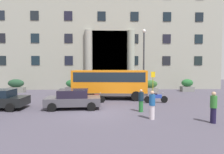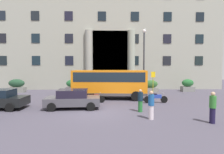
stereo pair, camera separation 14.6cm
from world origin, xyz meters
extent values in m
cube|color=#4A4553|center=(0.00, 0.00, -0.06)|extent=(80.00, 64.00, 0.12)
cube|color=#9A998B|center=(0.00, 17.50, 9.05)|extent=(33.51, 9.00, 18.10)
cube|color=black|center=(1.10, 13.06, 4.02)|extent=(4.77, 0.12, 8.05)
cylinder|color=gray|center=(-1.78, 12.75, 4.02)|extent=(0.98, 0.98, 8.05)
cylinder|color=#959B8B|center=(3.98, 12.75, 4.02)|extent=(0.98, 0.98, 8.05)
cube|color=black|center=(-13.40, 12.96, 3.98)|extent=(1.10, 0.08, 1.23)
cube|color=black|center=(-8.94, 12.96, 3.98)|extent=(1.10, 0.08, 1.23)
cube|color=black|center=(-4.47, 12.96, 3.98)|extent=(1.10, 0.08, 1.23)
cube|color=black|center=(4.47, 12.96, 3.98)|extent=(1.10, 0.08, 1.23)
cube|color=black|center=(8.94, 12.96, 3.98)|extent=(1.10, 0.08, 1.23)
cube|color=black|center=(13.40, 12.96, 3.98)|extent=(1.10, 0.08, 1.23)
cube|color=black|center=(-13.40, 12.96, 6.97)|extent=(1.10, 0.08, 1.23)
cube|color=black|center=(-8.94, 12.96, 6.97)|extent=(1.10, 0.08, 1.23)
cube|color=black|center=(-4.47, 12.96, 6.97)|extent=(1.10, 0.08, 1.23)
cube|color=black|center=(4.47, 12.96, 6.97)|extent=(1.10, 0.08, 1.23)
cube|color=black|center=(8.94, 12.96, 6.97)|extent=(1.10, 0.08, 1.23)
cube|color=black|center=(13.40, 12.96, 6.97)|extent=(1.10, 0.08, 1.23)
cube|color=black|center=(-13.40, 12.96, 9.96)|extent=(1.10, 0.08, 1.23)
cube|color=black|center=(-8.94, 12.96, 9.96)|extent=(1.10, 0.08, 1.23)
cube|color=black|center=(-4.47, 12.96, 9.96)|extent=(1.10, 0.08, 1.23)
cube|color=black|center=(0.00, 12.96, 9.96)|extent=(1.10, 0.08, 1.23)
cube|color=black|center=(4.47, 12.96, 9.96)|extent=(1.10, 0.08, 1.23)
cube|color=black|center=(8.94, 12.96, 9.96)|extent=(1.10, 0.08, 1.23)
cube|color=black|center=(13.40, 12.96, 9.96)|extent=(1.10, 0.08, 1.23)
cube|color=orange|center=(0.92, 5.50, 1.63)|extent=(7.25, 2.87, 2.35)
cube|color=#19232D|center=(0.92, 5.50, 2.19)|extent=(6.83, 2.87, 0.90)
cube|color=#19232D|center=(4.39, 5.26, 1.99)|extent=(0.20, 2.00, 1.12)
cube|color=#4D4747|center=(0.92, 5.50, 0.57)|extent=(7.25, 2.91, 0.24)
cylinder|color=black|center=(3.48, 6.52, 0.45)|extent=(0.92, 0.34, 0.90)
cylinder|color=black|center=(3.32, 4.14, 0.45)|extent=(0.92, 0.34, 0.90)
cylinder|color=black|center=(-1.47, 6.86, 0.45)|extent=(0.92, 0.34, 0.90)
cylinder|color=black|center=(-1.64, 4.48, 0.45)|extent=(0.92, 0.34, 0.90)
cylinder|color=#999B1E|center=(5.57, 6.95, 1.29)|extent=(0.08, 0.08, 2.57)
cube|color=yellow|center=(5.57, 6.92, 2.32)|extent=(0.44, 0.03, 0.60)
cube|color=slate|center=(10.89, 10.62, 0.31)|extent=(1.53, 0.99, 0.63)
ellipsoid|color=#24612D|center=(10.89, 10.62, 1.10)|extent=(1.47, 0.89, 0.95)
cube|color=slate|center=(0.72, 10.60, 0.27)|extent=(2.10, 0.82, 0.54)
ellipsoid|color=#1B5319|center=(0.72, 10.60, 0.93)|extent=(2.01, 0.74, 0.77)
cube|color=slate|center=(-10.43, 10.39, 0.32)|extent=(2.02, 0.93, 0.64)
ellipsoid|color=#20422A|center=(-10.43, 10.39, 1.13)|extent=(1.94, 0.84, 0.99)
cube|color=gray|center=(6.08, 10.19, 0.26)|extent=(1.80, 0.74, 0.52)
ellipsoid|color=#325F2D|center=(6.08, 10.19, 1.00)|extent=(1.73, 0.67, 0.96)
cube|color=#645F61|center=(-3.49, 10.16, 0.32)|extent=(1.75, 0.83, 0.65)
ellipsoid|color=#236031|center=(-3.49, 10.16, 1.11)|extent=(1.68, 0.75, 0.93)
cylinder|color=black|center=(-6.12, 2.11, 0.31)|extent=(0.62, 0.21, 0.62)
cylinder|color=black|center=(-6.14, 0.23, 0.31)|extent=(0.62, 0.21, 0.62)
cube|color=#48454D|center=(-1.92, 1.24, 0.57)|extent=(4.15, 2.08, 0.59)
cube|color=black|center=(-1.92, 1.24, 1.15)|extent=(2.28, 1.76, 0.57)
cylinder|color=black|center=(-0.59, 2.25, 0.31)|extent=(0.63, 0.23, 0.62)
cylinder|color=black|center=(-0.49, 0.38, 0.31)|extent=(0.63, 0.23, 0.62)
cylinder|color=black|center=(-3.35, 2.11, 0.31)|extent=(0.63, 0.23, 0.62)
cylinder|color=black|center=(-3.25, 0.23, 0.31)|extent=(0.63, 0.23, 0.62)
cylinder|color=black|center=(0.18, 3.43, 0.30)|extent=(0.61, 0.19, 0.60)
cylinder|color=black|center=(-1.24, 3.21, 0.30)|extent=(0.61, 0.21, 0.60)
cube|color=maroon|center=(-0.53, 3.32, 0.58)|extent=(0.95, 0.38, 0.32)
cube|color=black|center=(-0.71, 3.30, 0.76)|extent=(0.54, 0.28, 0.12)
cylinder|color=#A5A5A8|center=(0.07, 3.42, 0.88)|extent=(0.11, 0.55, 0.03)
cylinder|color=black|center=(5.65, 3.20, 0.30)|extent=(0.60, 0.13, 0.60)
cylinder|color=black|center=(4.17, 3.12, 0.30)|extent=(0.61, 0.15, 0.60)
cube|color=#243A98|center=(4.91, 3.16, 0.58)|extent=(0.96, 0.29, 0.32)
cube|color=black|center=(4.73, 3.15, 0.76)|extent=(0.53, 0.23, 0.12)
cylinder|color=#A5A5A8|center=(5.53, 3.19, 0.88)|extent=(0.06, 0.55, 0.03)
cylinder|color=silver|center=(3.31, -1.92, 0.42)|extent=(0.30, 0.30, 0.85)
cylinder|color=#1C5291|center=(3.31, -1.92, 1.17)|extent=(0.36, 0.36, 0.65)
sphere|color=tan|center=(3.31, -1.92, 1.61)|extent=(0.23, 0.23, 0.23)
cylinder|color=#1B1533|center=(6.55, -2.81, 0.44)|extent=(0.30, 0.30, 0.87)
cylinder|color=#30752E|center=(6.55, -2.81, 1.21)|extent=(0.36, 0.36, 0.67)
sphere|color=tan|center=(6.55, -2.81, 1.66)|extent=(0.23, 0.23, 0.23)
cylinder|color=#246C2E|center=(3.00, -0.02, 0.39)|extent=(0.30, 0.30, 0.78)
cylinder|color=#122535|center=(3.00, -0.02, 1.08)|extent=(0.36, 0.36, 0.60)
sphere|color=tan|center=(3.00, -0.02, 1.49)|extent=(0.21, 0.21, 0.21)
cylinder|color=#383A3E|center=(4.71, 7.61, 3.42)|extent=(0.18, 0.18, 6.83)
sphere|color=white|center=(4.71, 7.61, 7.01)|extent=(0.40, 0.40, 0.40)
camera|label=1|loc=(0.53, -13.14, 3.18)|focal=30.55mm
camera|label=2|loc=(0.67, -13.14, 3.18)|focal=30.55mm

